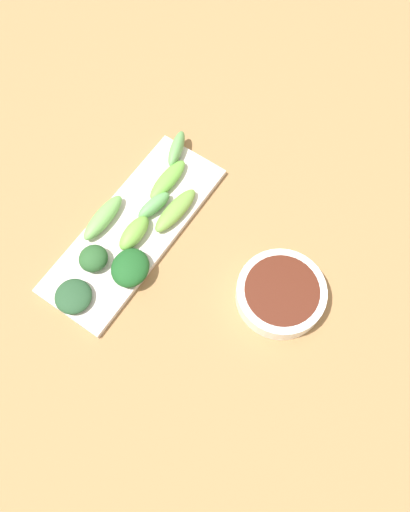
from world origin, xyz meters
name	(u,v)px	position (x,y,z in m)	size (l,w,h in m)	color
tabletop	(186,259)	(0.00, 0.00, 0.01)	(2.10, 2.10, 0.02)	#997246
sauce_bowl	(281,293)	(-0.16, -0.03, 0.04)	(0.14, 0.14, 0.04)	white
serving_plate	(134,229)	(0.10, 0.01, 0.03)	(0.13, 0.35, 0.01)	silver
broccoli_stalk_0	(103,218)	(0.15, 0.03, 0.04)	(0.03, 0.10, 0.02)	#6DAE54
broccoli_leafy_1	(93,258)	(0.11, 0.09, 0.05)	(0.05, 0.05, 0.03)	#275528
broccoli_leafy_2	(130,268)	(0.05, 0.07, 0.05)	(0.06, 0.07, 0.03)	#1B5221
broccoli_stalk_3	(154,206)	(0.09, -0.04, 0.04)	(0.02, 0.07, 0.03)	#5FA95A
broccoli_stalk_4	(168,180)	(0.10, -0.09, 0.04)	(0.03, 0.09, 0.02)	#67AF3F
broccoli_stalk_5	(134,233)	(0.09, 0.02, 0.05)	(0.03, 0.07, 0.03)	#6FB141
broccoli_leafy_6	(73,296)	(0.10, 0.16, 0.04)	(0.06, 0.06, 0.02)	#254B2B
broccoli_stalk_7	(177,149)	(0.12, -0.15, 0.05)	(0.02, 0.07, 0.03)	#61A154
broccoli_stalk_8	(176,210)	(0.06, -0.05, 0.04)	(0.03, 0.10, 0.02)	#6E9F40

